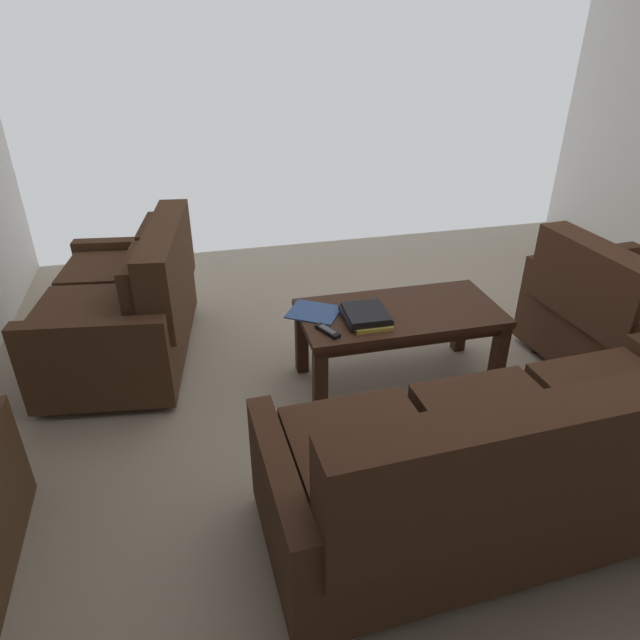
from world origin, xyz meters
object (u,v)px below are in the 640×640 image
tv_remote (328,331)px  loose_magazine (314,312)px  sofa_main (513,465)px  armchair_side (622,318)px  loveseat_near (129,306)px  coffee_table (399,322)px  book_stack (366,316)px

tv_remote → loose_magazine: (0.02, -0.23, -0.01)m
sofa_main → armchair_side: sofa_main is taller
loveseat_near → tv_remote: (-1.05, 0.78, 0.12)m
sofa_main → armchair_side: 1.57m
loveseat_near → armchair_side: 2.94m
armchair_side → coffee_table: bearing=-9.1°
tv_remote → loose_magazine: tv_remote is taller
coffee_table → book_stack: bearing=18.5°
sofa_main → coffee_table: sofa_main is taller
coffee_table → loose_magazine: loose_magazine is taller
coffee_table → book_stack: 0.26m
armchair_side → loveseat_near: bearing=-16.8°
armchair_side → tv_remote: (1.76, -0.06, 0.12)m
sofa_main → book_stack: bearing=-76.0°
sofa_main → loveseat_near: bearing=-49.1°
loveseat_near → armchair_side: loveseat_near is taller
coffee_table → book_stack: (0.22, 0.07, 0.11)m
loveseat_near → sofa_main: bearing=130.9°
sofa_main → coffee_table: size_ratio=1.76×
tv_remote → armchair_side: bearing=178.0°
sofa_main → armchair_side: bearing=-143.3°
armchair_side → book_stack: armchair_side is taller
coffee_table → book_stack: size_ratio=4.18×
coffee_table → armchair_side: armchair_side is taller
coffee_table → armchair_side: (-1.31, 0.21, -0.03)m
tv_remote → sofa_main: bearing=116.6°
armchair_side → tv_remote: size_ratio=6.38×
sofa_main → coffee_table: (0.05, -1.15, 0.03)m
loveseat_near → tv_remote: loveseat_near is taller
loveseat_near → armchair_side: (-2.81, 0.85, 0.00)m
armchair_side → loose_magazine: bearing=-9.3°
coffee_table → loose_magazine: bearing=-9.9°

